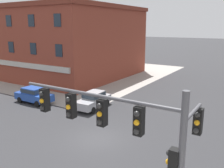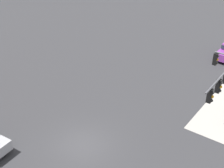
% 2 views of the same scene
% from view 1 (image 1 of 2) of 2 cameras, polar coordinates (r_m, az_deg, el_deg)
% --- Properties ---
extents(ground_plane, '(320.00, 320.00, 0.00)m').
position_cam_1_polar(ground_plane, '(18.89, -3.52, -12.51)').
color(ground_plane, '#2D2D30').
extents(sidewalk_far_corner, '(32.00, 32.00, 0.02)m').
position_cam_1_polar(sidewalk_far_corner, '(45.90, -9.20, 2.87)').
color(sidewalk_far_corner, gray).
rests_on(sidewalk_far_corner, ground).
extents(traffic_signal_main, '(6.32, 2.09, 6.59)m').
position_cam_1_polar(traffic_signal_main, '(8.11, 5.27, -14.06)').
color(traffic_signal_main, '#4C4C51').
rests_on(traffic_signal_main, ground).
extents(car_main_southbound_near, '(4.42, 1.94, 1.68)m').
position_cam_1_polar(car_main_southbound_near, '(28.15, -17.65, -2.34)').
color(car_main_southbound_near, '#23479E').
rests_on(car_main_southbound_near, ground).
extents(car_cross_eastbound, '(2.09, 4.50, 1.68)m').
position_cam_1_polar(car_cross_eastbound, '(25.18, -4.30, -3.56)').
color(car_cross_eastbound, '#99999E').
rests_on(car_cross_eastbound, ground).
extents(storefront_block_near_corner, '(23.19, 20.12, 11.21)m').
position_cam_1_polar(storefront_block_near_corner, '(43.89, -11.73, 9.69)').
color(storefront_block_near_corner, brown).
rests_on(storefront_block_near_corner, ground).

